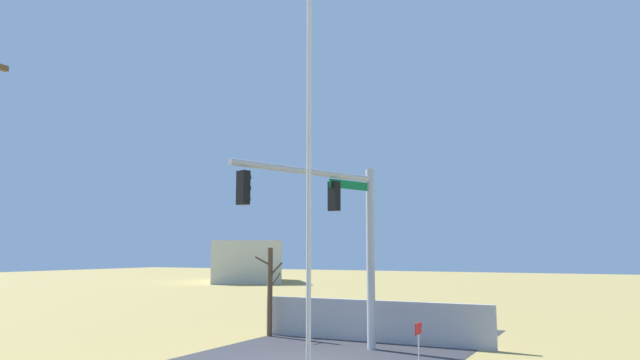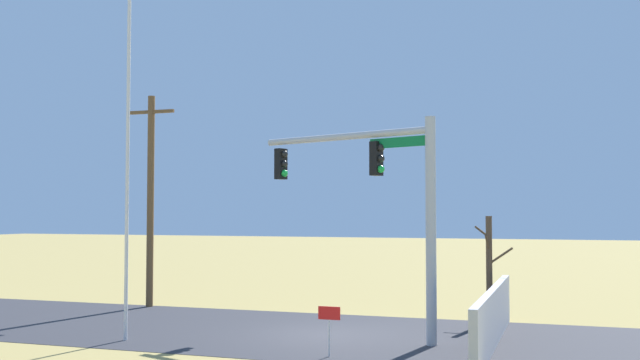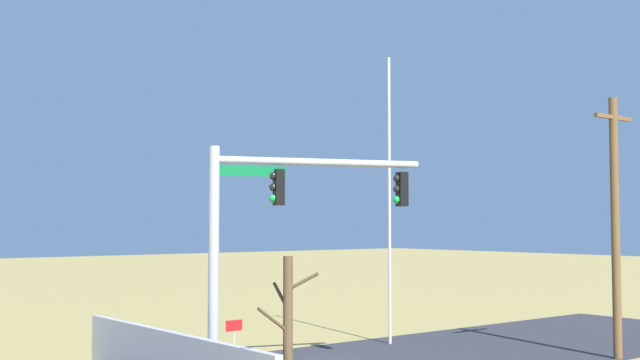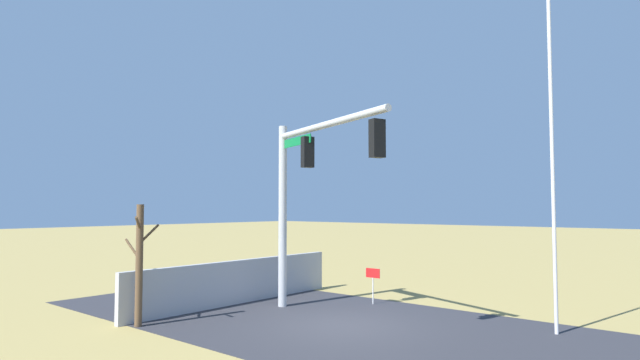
{
  "view_description": "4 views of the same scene",
  "coord_description": "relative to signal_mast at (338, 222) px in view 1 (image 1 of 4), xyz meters",
  "views": [
    {
      "loc": [
        -15.27,
        -8.25,
        3.23
      ],
      "look_at": [
        0.73,
        -0.11,
        5.47
      ],
      "focal_mm": 32.47,
      "sensor_mm": 36.0,
      "label": 1
    },
    {
      "loc": [
        6.59,
        -20.06,
        3.51
      ],
      "look_at": [
        -0.15,
        -0.16,
        4.46
      ],
      "focal_mm": 40.81,
      "sensor_mm": 36.0,
      "label": 2
    },
    {
      "loc": [
        13.97,
        17.07,
        4.06
      ],
      "look_at": [
        -0.07,
        -0.46,
        5.29
      ],
      "focal_mm": 44.89,
      "sensor_mm": 36.0,
      "label": 3
    },
    {
      "loc": [
        -8.8,
        11.53,
        3.31
      ],
      "look_at": [
        0.01,
        1.02,
        4.06
      ],
      "focal_mm": 28.44,
      "sensor_mm": 36.0,
      "label": 4
    }
  ],
  "objects": [
    {
      "name": "sidewalk_corner",
      "position": [
        2.47,
        -0.53,
        -4.21
      ],
      "size": [
        6.0,
        6.0,
        0.01
      ],
      "primitive_type": "cube",
      "color": "#B7B5AD",
      "rests_on": "ground_plane"
    },
    {
      "name": "bare_tree",
      "position": [
        2.52,
        4.12,
        -2.45
      ],
      "size": [
        1.27,
        1.02,
        3.4
      ],
      "color": "brown",
      "rests_on": "ground_plane"
    },
    {
      "name": "flagpole",
      "position": [
        -6.63,
        -2.46,
        0.68
      ],
      "size": [
        0.1,
        0.1,
        9.79
      ],
      "primitive_type": "cylinder",
      "color": "silver",
      "rests_on": "ground_plane"
    },
    {
      "name": "open_sign",
      "position": [
        -0.63,
        -2.82,
        -3.31
      ],
      "size": [
        0.56,
        0.04,
        1.22
      ],
      "color": "silver",
      "rests_on": "ground_plane"
    },
    {
      "name": "distant_building",
      "position": [
        36.82,
        28.78,
        -2.01
      ],
      "size": [
        13.57,
        12.63,
        4.41
      ],
      "primitive_type": "cube",
      "rotation": [
        0.0,
        0.0,
        0.64
      ],
      "color": "beige",
      "rests_on": "ground_plane"
    },
    {
      "name": "retaining_fence",
      "position": [
        3.01,
        0.08,
        -3.47
      ],
      "size": [
        0.2,
        8.84,
        1.49
      ],
      "primitive_type": "cube",
      "color": "#A8A8AD",
      "rests_on": "ground_plane"
    },
    {
      "name": "signal_mast",
      "position": [
        0.0,
        0.0,
        0.0
      ],
      "size": [
        5.63,
        2.2,
        6.08
      ],
      "color": "#B2B5BA",
      "rests_on": "ground_plane"
    }
  ]
}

